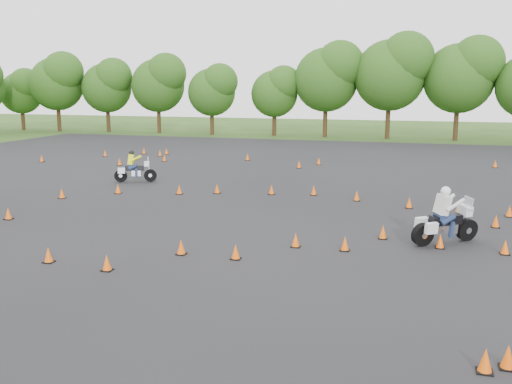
# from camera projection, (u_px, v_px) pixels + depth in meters

# --- Properties ---
(ground) EXTENTS (140.00, 140.00, 0.00)m
(ground) POSITION_uv_depth(u_px,v_px,m) (221.00, 251.00, 18.36)
(ground) COLOR #2D5119
(ground) RESTS_ON ground
(asphalt_pad) EXTENTS (62.00, 62.00, 0.00)m
(asphalt_pad) POSITION_uv_depth(u_px,v_px,m) (269.00, 211.00, 24.02)
(asphalt_pad) COLOR black
(asphalt_pad) RESTS_ON ground
(treeline) EXTENTS (87.00, 32.15, 10.61)m
(treeline) POSITION_uv_depth(u_px,v_px,m) (359.00, 92.00, 50.54)
(treeline) COLOR #284E16
(treeline) RESTS_ON ground
(traffic_cones) EXTENTS (36.01, 33.35, 0.45)m
(traffic_cones) POSITION_uv_depth(u_px,v_px,m) (266.00, 208.00, 23.59)
(traffic_cones) COLOR #F65B0A
(traffic_cones) RESTS_ON asphalt_pad
(rider_yellow) EXTENTS (2.38, 1.48, 1.76)m
(rider_yellow) POSITION_uv_depth(u_px,v_px,m) (135.00, 166.00, 31.00)
(rider_yellow) COLOR #F0F615
(rider_yellow) RESTS_ON ground
(rider_white) EXTENTS (2.53, 2.20, 1.99)m
(rider_white) POSITION_uv_depth(u_px,v_px,m) (445.00, 214.00, 19.04)
(rider_white) COLOR silver
(rider_white) RESTS_ON ground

